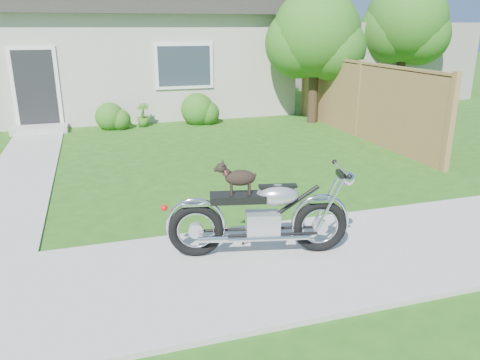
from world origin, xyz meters
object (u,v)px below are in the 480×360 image
at_px(fence, 359,99).
at_px(tree_near, 321,38).
at_px(potted_plant_right, 143,115).
at_px(motorcycle_with_dog, 262,215).
at_px(tree_far, 410,25).
at_px(house, 90,43).

distance_m(fence, tree_near, 2.36).
xyz_separation_m(potted_plant_right, motorcycle_with_dog, (0.51, -8.31, 0.22)).
relative_size(tree_far, motorcycle_with_dog, 1.93).
relative_size(tree_near, motorcycle_with_dog, 1.69).
bearing_deg(fence, house, 135.26).
distance_m(tree_near, motorcycle_with_dog, 8.76).
bearing_deg(tree_near, motorcycle_with_dog, -120.68).
bearing_deg(tree_near, house, 144.30).
bearing_deg(tree_far, potted_plant_right, -172.56).
distance_m(house, potted_plant_right, 4.09).
height_order(house, motorcycle_with_dog, house).
bearing_deg(house, tree_far, -11.93).
bearing_deg(tree_near, tree_far, 25.89).
bearing_deg(house, fence, -44.74).
bearing_deg(motorcycle_with_dog, tree_near, 71.87).
bearing_deg(potted_plant_right, tree_near, -10.86).
relative_size(house, fence, 1.90).
bearing_deg(fence, tree_near, 96.26).
bearing_deg(fence, motorcycle_with_dog, -129.72).
relative_size(tree_near, tree_far, 0.88).
relative_size(tree_near, potted_plant_right, 5.70).
bearing_deg(tree_far, motorcycle_with_dog, -132.77).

